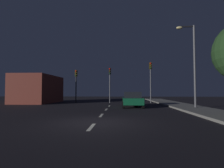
{
  "coord_description": "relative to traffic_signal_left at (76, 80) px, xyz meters",
  "views": [
    {
      "loc": [
        1.3,
        -8.92,
        1.53
      ],
      "look_at": [
        0.09,
        13.92,
        2.51
      ],
      "focal_mm": 28.63,
      "sensor_mm": 36.0,
      "label": 1
    }
  ],
  "objects": [
    {
      "name": "traffic_signal_right",
      "position": [
        10.15,
        0.0,
        0.62
      ],
      "size": [
        0.32,
        0.38,
        5.47
      ],
      "color": "#4C4C51",
      "rests_on": "ground_plane"
    },
    {
      "name": "lane_stripe_second",
      "position": [
        4.94,
        -12.64,
        -3.17
      ],
      "size": [
        0.16,
        1.6,
        0.01
      ],
      "primitive_type": "cube",
      "color": "silver",
      "rests_on": "ground_plane"
    },
    {
      "name": "lane_stripe_third",
      "position": [
        4.94,
        -8.84,
        -3.17
      ],
      "size": [
        0.16,
        1.6,
        0.01
      ],
      "primitive_type": "cube",
      "color": "silver",
      "rests_on": "ground_plane"
    },
    {
      "name": "traffic_signal_center",
      "position": [
        4.65,
        0.0,
        0.17
      ],
      "size": [
        0.32,
        0.38,
        4.77
      ],
      "color": "#4C4C51",
      "rests_on": "ground_plane"
    },
    {
      "name": "street_lamp_right",
      "position": [
        12.51,
        -8.05,
        1.28
      ],
      "size": [
        1.65,
        0.36,
        7.47
      ],
      "color": "#4C4C51",
      "rests_on": "ground_plane"
    },
    {
      "name": "traffic_signal_left",
      "position": [
        0.0,
        0.0,
        0.0
      ],
      "size": [
        0.32,
        0.38,
        4.5
      ],
      "color": "black",
      "rests_on": "ground_plane"
    },
    {
      "name": "sidewalk_curb_right",
      "position": [
        12.44,
        -8.24,
        -3.1
      ],
      "size": [
        3.0,
        40.0,
        0.15
      ],
      "primitive_type": "cube",
      "color": "gray",
      "rests_on": "ground_plane"
    },
    {
      "name": "lane_stripe_fourth",
      "position": [
        4.94,
        -5.04,
        -3.17
      ],
      "size": [
        0.16,
        1.6,
        0.01
      ],
      "primitive_type": "cube",
      "color": "silver",
      "rests_on": "ground_plane"
    },
    {
      "name": "storefront_left",
      "position": [
        -5.28,
        0.07,
        -1.3
      ],
      "size": [
        4.42,
        7.77,
        3.75
      ],
      "primitive_type": "cube",
      "color": "maroon",
      "rests_on": "ground_plane"
    },
    {
      "name": "lane_stripe_nearest",
      "position": [
        4.94,
        -16.44,
        -3.17
      ],
      "size": [
        0.16,
        1.6,
        0.01
      ],
      "primitive_type": "cube",
      "color": "silver",
      "rests_on": "ground_plane"
    },
    {
      "name": "ground_plane",
      "position": [
        4.94,
        -8.24,
        -3.18
      ],
      "size": [
        80.0,
        80.0,
        0.0
      ],
      "primitive_type": "plane",
      "color": "black"
    },
    {
      "name": "car_stopped_ahead",
      "position": [
        7.3,
        -6.22,
        -2.41
      ],
      "size": [
        1.97,
        4.5,
        1.51
      ],
      "color": "#0F4C2D",
      "rests_on": "ground_plane"
    }
  ]
}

